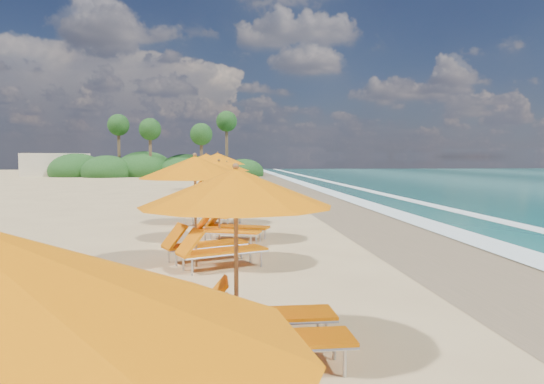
% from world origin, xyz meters
% --- Properties ---
extents(ground, '(160.00, 160.00, 0.00)m').
position_xyz_m(ground, '(0.00, 0.00, 0.00)').
color(ground, tan).
rests_on(ground, ground).
extents(wet_sand, '(4.00, 160.00, 0.01)m').
position_xyz_m(wet_sand, '(4.00, 0.00, 0.01)').
color(wet_sand, '#8D7354').
rests_on(wet_sand, ground).
extents(surf_foam, '(4.00, 160.00, 0.01)m').
position_xyz_m(surf_foam, '(6.70, 0.00, 0.03)').
color(surf_foam, white).
rests_on(surf_foam, ground).
extents(station_2, '(2.49, 2.30, 2.30)m').
position_xyz_m(station_2, '(-1.33, -10.81, 1.29)').
color(station_2, olive).
rests_on(station_2, ground).
extents(station_3, '(3.21, 3.19, 2.45)m').
position_xyz_m(station_3, '(-2.06, -5.71, 1.37)').
color(station_3, olive).
rests_on(station_3, ground).
extents(station_4, '(2.97, 2.92, 2.31)m').
position_xyz_m(station_4, '(-1.57, -2.58, 1.30)').
color(station_4, olive).
rests_on(station_4, ground).
extents(station_5, '(2.98, 2.98, 2.21)m').
position_xyz_m(station_5, '(-2.15, 1.03, 1.24)').
color(station_5, olive).
rests_on(station_5, ground).
extents(station_6, '(2.37, 2.19, 2.19)m').
position_xyz_m(station_6, '(-1.25, 7.46, 1.22)').
color(station_6, olive).
rests_on(station_6, ground).
extents(station_7, '(3.44, 3.40, 2.64)m').
position_xyz_m(station_7, '(-1.68, 10.31, 1.48)').
color(station_7, olive).
rests_on(station_7, ground).
extents(station_8, '(2.80, 2.64, 2.42)m').
position_xyz_m(station_8, '(-1.17, 14.94, 1.35)').
color(station_8, olive).
rests_on(station_8, ground).
extents(station_9, '(3.03, 2.85, 2.65)m').
position_xyz_m(station_9, '(-2.55, 19.64, 1.49)').
color(station_9, olive).
rests_on(station_9, ground).
extents(treeline, '(25.80, 8.80, 9.74)m').
position_xyz_m(treeline, '(-9.94, 45.51, 1.00)').
color(treeline, '#163D14').
rests_on(treeline, ground).
extents(beach_building, '(7.00, 5.00, 2.80)m').
position_xyz_m(beach_building, '(-22.00, 48.00, 1.40)').
color(beach_building, beige).
rests_on(beach_building, ground).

